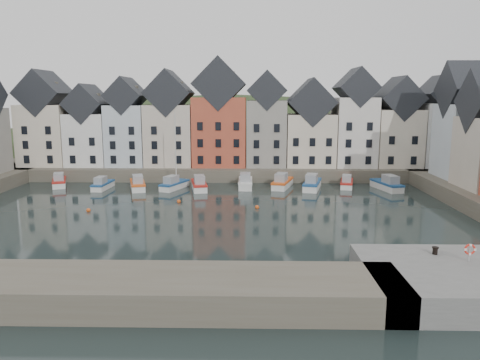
{
  "coord_description": "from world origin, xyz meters",
  "views": [
    {
      "loc": [
        5.07,
        -50.44,
        13.39
      ],
      "look_at": [
        3.91,
        6.0,
        3.33
      ],
      "focal_mm": 35.0,
      "sensor_mm": 36.0,
      "label": 1
    }
  ],
  "objects_px": {
    "boat_a": "(59,182)",
    "boat_d": "(174,184)",
    "life_ring_post": "(470,250)",
    "mooring_bollard": "(435,250)"
  },
  "relations": [
    {
      "from": "boat_a",
      "to": "boat_d",
      "type": "relative_size",
      "value": 0.56
    },
    {
      "from": "boat_a",
      "to": "life_ring_post",
      "type": "distance_m",
      "value": 58.27
    },
    {
      "from": "boat_a",
      "to": "boat_d",
      "type": "distance_m",
      "value": 17.94
    },
    {
      "from": "boat_d",
      "to": "life_ring_post",
      "type": "xyz_separation_m",
      "value": [
        26.54,
        -35.7,
        2.12
      ]
    },
    {
      "from": "boat_a",
      "to": "boat_d",
      "type": "bearing_deg",
      "value": -26.89
    },
    {
      "from": "life_ring_post",
      "to": "mooring_bollard",
      "type": "bearing_deg",
      "value": 139.66
    },
    {
      "from": "boat_a",
      "to": "life_ring_post",
      "type": "bearing_deg",
      "value": -60.76
    },
    {
      "from": "boat_a",
      "to": "boat_d",
      "type": "height_order",
      "value": "boat_d"
    },
    {
      "from": "mooring_bollard",
      "to": "life_ring_post",
      "type": "xyz_separation_m",
      "value": [
        1.78,
        -1.51,
        0.55
      ]
    },
    {
      "from": "boat_d",
      "to": "mooring_bollard",
      "type": "xyz_separation_m",
      "value": [
        24.77,
        -34.19,
        1.57
      ]
    }
  ]
}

